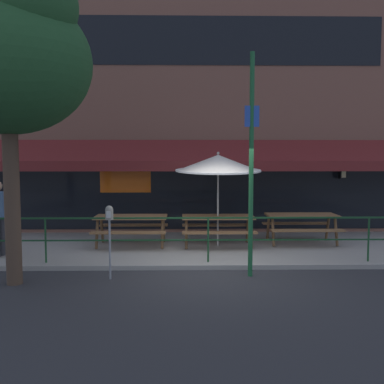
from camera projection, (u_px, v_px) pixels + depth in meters
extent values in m
plane|color=#2D2D30|center=(209.00, 270.00, 8.86)|extent=(120.00, 120.00, 0.00)
cube|color=#9E998E|center=(204.00, 248.00, 10.85)|extent=(15.00, 4.00, 0.10)
cube|color=brown|center=(201.00, 103.00, 12.78)|extent=(15.00, 0.50, 7.94)
cube|color=black|center=(202.00, 40.00, 12.38)|extent=(10.50, 0.02, 1.40)
cube|color=black|center=(201.00, 191.00, 12.72)|extent=(12.00, 0.02, 2.30)
cube|color=orange|center=(125.00, 181.00, 12.64)|extent=(1.50, 0.02, 0.70)
cube|color=maroon|center=(202.00, 152.00, 12.10)|extent=(13.80, 0.92, 0.70)
cube|color=maroon|center=(203.00, 166.00, 11.62)|extent=(13.80, 0.08, 0.28)
cube|color=black|center=(341.00, 168.00, 12.62)|extent=(0.04, 0.28, 0.04)
cube|color=black|center=(343.00, 174.00, 12.49)|extent=(0.18, 0.18, 0.28)
cube|color=beige|center=(343.00, 174.00, 12.49)|extent=(0.13, 0.19, 0.20)
cylinder|color=#194723|center=(46.00, 241.00, 9.05)|extent=(0.04, 0.04, 0.95)
cylinder|color=#194723|center=(208.00, 240.00, 9.11)|extent=(0.04, 0.04, 0.95)
cylinder|color=#194723|center=(369.00, 239.00, 9.17)|extent=(0.04, 0.04, 0.95)
cube|color=#194723|center=(208.00, 218.00, 9.07)|extent=(13.80, 0.04, 0.04)
cube|color=#194723|center=(208.00, 240.00, 9.11)|extent=(13.80, 0.03, 0.03)
cube|color=brown|center=(131.00, 217.00, 10.77)|extent=(1.80, 0.80, 0.05)
cube|color=brown|center=(128.00, 233.00, 10.21)|extent=(1.80, 0.26, 0.04)
cube|color=brown|center=(134.00, 225.00, 11.37)|extent=(1.80, 0.26, 0.04)
cylinder|color=brown|center=(162.00, 233.00, 10.49)|extent=(0.07, 0.30, 0.73)
cylinder|color=brown|center=(163.00, 229.00, 11.13)|extent=(0.07, 0.30, 0.73)
cylinder|color=brown|center=(97.00, 234.00, 10.46)|extent=(0.07, 0.30, 0.73)
cylinder|color=brown|center=(102.00, 229.00, 11.10)|extent=(0.07, 0.30, 0.73)
cube|color=brown|center=(218.00, 217.00, 10.76)|extent=(1.80, 0.80, 0.05)
cube|color=brown|center=(220.00, 233.00, 10.21)|extent=(1.80, 0.26, 0.04)
cube|color=brown|center=(216.00, 225.00, 11.37)|extent=(1.80, 0.26, 0.04)
cylinder|color=brown|center=(251.00, 233.00, 10.49)|extent=(0.07, 0.30, 0.73)
cylinder|color=brown|center=(248.00, 229.00, 11.13)|extent=(0.07, 0.30, 0.73)
cylinder|color=brown|center=(186.00, 234.00, 10.46)|extent=(0.07, 0.30, 0.73)
cylinder|color=brown|center=(186.00, 229.00, 11.10)|extent=(0.07, 0.30, 0.73)
cube|color=brown|center=(301.00, 215.00, 11.07)|extent=(1.80, 0.80, 0.05)
cube|color=brown|center=(308.00, 230.00, 10.52)|extent=(1.80, 0.26, 0.04)
cube|color=brown|center=(295.00, 223.00, 11.67)|extent=(1.80, 0.26, 0.04)
cylinder|color=brown|center=(336.00, 231.00, 10.80)|extent=(0.07, 0.30, 0.73)
cylinder|color=brown|center=(328.00, 227.00, 11.43)|extent=(0.07, 0.30, 0.73)
cylinder|color=brown|center=(273.00, 232.00, 10.77)|extent=(0.07, 0.30, 0.73)
cylinder|color=brown|center=(268.00, 227.00, 11.40)|extent=(0.07, 0.30, 0.73)
cylinder|color=#B7B2A8|center=(218.00, 201.00, 10.77)|extent=(0.04, 0.04, 2.30)
cone|color=silver|center=(218.00, 163.00, 10.69)|extent=(2.10, 2.12, 0.50)
cylinder|color=white|center=(218.00, 170.00, 10.70)|extent=(2.14, 2.14, 0.15)
sphere|color=#B7B2A8|center=(218.00, 153.00, 10.67)|extent=(0.07, 0.07, 0.07)
cylinder|color=#333338|center=(2.00, 237.00, 9.73)|extent=(0.15, 0.15, 0.86)
cylinder|color=#4C709E|center=(5.00, 205.00, 9.83)|extent=(0.10, 0.10, 0.54)
cylinder|color=gray|center=(110.00, 250.00, 8.16)|extent=(0.04, 0.04, 1.15)
cylinder|color=gray|center=(109.00, 215.00, 8.10)|extent=(0.15, 0.15, 0.20)
sphere|color=gray|center=(109.00, 209.00, 8.10)|extent=(0.14, 0.14, 0.14)
cube|color=silver|center=(109.00, 215.00, 8.02)|extent=(0.08, 0.01, 0.13)
cylinder|color=#1E6033|center=(251.00, 166.00, 8.25)|extent=(0.09, 0.09, 4.33)
cube|color=blue|center=(252.00, 116.00, 8.15)|extent=(0.28, 0.02, 0.40)
cylinder|color=brown|center=(12.00, 202.00, 7.77)|extent=(0.28, 0.28, 3.04)
ellipsoid|color=#235128|center=(7.00, 63.00, 7.58)|extent=(2.98, 2.68, 2.53)
ellipsoid|color=#235128|center=(25.00, 5.00, 7.22)|extent=(1.79, 1.64, 1.64)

